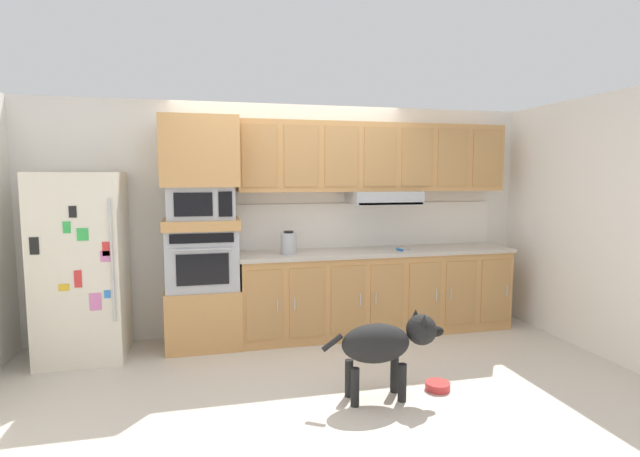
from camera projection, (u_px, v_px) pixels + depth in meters
name	position (u px, v px, depth m)	size (l,w,h in m)	color
ground_plane	(311.00, 363.00, 4.50)	(9.60, 9.60, 0.00)	beige
back_kitchen_wall	(289.00, 219.00, 5.44)	(6.20, 0.12, 2.50)	silver
side_panel_right	(575.00, 222.00, 5.02)	(0.12, 7.10, 2.50)	white
refrigerator	(82.00, 266.00, 4.58)	(0.76, 0.73, 1.76)	silver
oven_base_cabinet	(204.00, 316.00, 4.97)	(0.74, 0.62, 0.60)	tan
built_in_oven	(203.00, 258.00, 4.90)	(0.70, 0.62, 0.60)	#A8AAAF
appliance_mid_shelf	(202.00, 224.00, 4.87)	(0.74, 0.62, 0.10)	tan
microwave	(201.00, 203.00, 4.84)	(0.64, 0.54, 0.32)	#A8AAAF
appliance_upper_cabinet	(200.00, 152.00, 4.79)	(0.74, 0.62, 0.68)	tan
lower_cabinet_run	(377.00, 293.00, 5.39)	(3.00, 0.63, 0.88)	tan
countertop_slab	(377.00, 252.00, 5.34)	(3.04, 0.64, 0.04)	#BCB2A3
backsplash_panel	(369.00, 225.00, 5.59)	(3.04, 0.02, 0.50)	white
upper_cabinet_with_hood	(375.00, 160.00, 5.35)	(3.00, 0.48, 0.88)	tan
screwdriver	(400.00, 249.00, 5.27)	(0.15, 0.13, 0.03)	blue
electric_kettle	(289.00, 243.00, 5.05)	(0.17, 0.17, 0.24)	#A8AAAF
dog	(386.00, 343.00, 3.76)	(0.99, 0.31, 0.67)	black
dog_food_bowl	(438.00, 386.00, 3.94)	(0.20, 0.20, 0.06)	red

